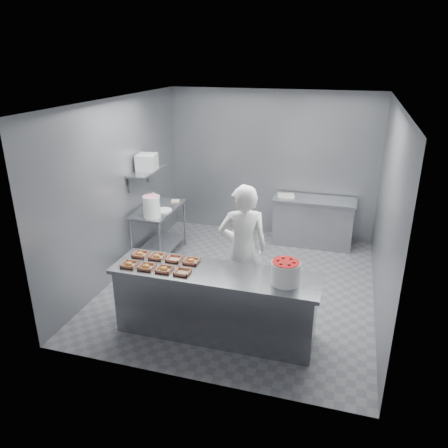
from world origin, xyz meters
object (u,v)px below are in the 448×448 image
at_px(tray_1, 146,267).
at_px(tray_3, 183,272).
at_px(tray_4, 140,254).
at_px(tray_7, 191,261).
at_px(tray_5, 157,256).
at_px(tray_0, 129,264).
at_px(back_counter, 313,222).
at_px(tray_6, 174,259).
at_px(prep_table, 159,225).
at_px(worker, 243,249).
at_px(strawberry_tub, 285,272).
at_px(glaze_bucket, 152,206).
at_px(tray_2, 164,269).
at_px(service_counter, 215,303).
at_px(appliance, 147,162).

relative_size(tray_1, tray_3, 1.00).
distance_m(tray_4, tray_7, 0.72).
height_order(tray_4, tray_7, same).
bearing_deg(tray_5, tray_7, 0.00).
xyz_separation_m(tray_0, tray_3, (0.72, 0.00, -0.00)).
distance_m(tray_1, tray_4, 0.39).
xyz_separation_m(back_counter, tray_4, (-1.99, -3.10, 0.47)).
bearing_deg(tray_7, tray_6, 180.00).
relative_size(prep_table, tray_1, 6.40).
relative_size(worker, strawberry_tub, 5.44).
distance_m(tray_1, glaze_bucket, 1.86).
distance_m(prep_table, tray_1, 2.28).
bearing_deg(tray_1, tray_7, 32.84).
bearing_deg(tray_2, worker, 47.26).
bearing_deg(tray_4, service_counter, -8.11).
bearing_deg(tray_4, tray_3, -23.19).
bearing_deg(glaze_bucket, worker, -26.06).
bearing_deg(tray_6, tray_3, -52.23).
distance_m(prep_table, appliance, 1.12).
height_order(tray_0, tray_5, same).
relative_size(tray_4, strawberry_tub, 0.56).
relative_size(worker, appliance, 5.21).
bearing_deg(tray_3, service_counter, 23.05).
bearing_deg(tray_6, tray_4, -180.00).
relative_size(tray_3, strawberry_tub, 0.56).
bearing_deg(tray_3, glaze_bucket, 125.29).
distance_m(prep_table, tray_3, 2.49).
height_order(worker, strawberry_tub, worker).
bearing_deg(prep_table, tray_0, -75.02).
relative_size(tray_1, tray_2, 1.00).
xyz_separation_m(tray_1, tray_5, (0.00, 0.31, 0.00)).
xyz_separation_m(tray_3, tray_7, (-0.00, 0.31, 0.00)).
distance_m(tray_0, glaze_bucket, 1.78).
height_order(prep_table, tray_0, tray_0).
bearing_deg(tray_4, strawberry_tub, -5.60).
height_order(prep_table, glaze_bucket, glaze_bucket).
bearing_deg(prep_table, back_counter, 27.01).
xyz_separation_m(glaze_bucket, appliance, (-0.25, 0.43, 0.61)).
distance_m(tray_5, appliance, 2.21).
distance_m(service_counter, tray_2, 0.78).
bearing_deg(tray_1, strawberry_tub, 3.93).
bearing_deg(tray_6, prep_table, 120.23).
height_order(tray_5, worker, worker).
xyz_separation_m(prep_table, tray_1, (0.80, -2.10, 0.33)).
height_order(tray_4, strawberry_tub, strawberry_tub).
bearing_deg(prep_table, tray_3, -58.57).
height_order(tray_4, glaze_bucket, glaze_bucket).
xyz_separation_m(tray_7, strawberry_tub, (1.24, -0.19, 0.13)).
bearing_deg(back_counter, service_counter, -105.48).
xyz_separation_m(tray_0, tray_1, (0.24, 0.00, 0.00)).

